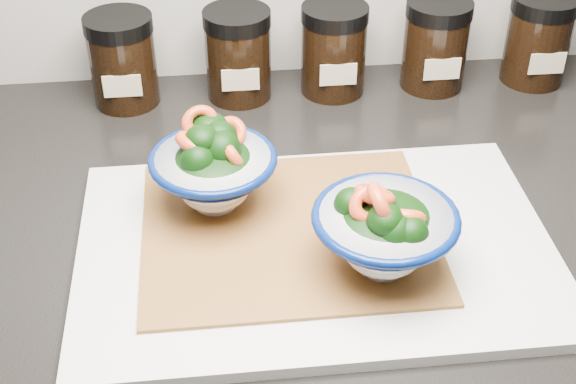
{
  "coord_description": "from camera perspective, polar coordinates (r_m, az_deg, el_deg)",
  "views": [
    {
      "loc": [
        -0.13,
        0.81,
        1.41
      ],
      "look_at": [
        -0.06,
        1.4,
        0.96
      ],
      "focal_mm": 50.0,
      "sensor_mm": 36.0,
      "label": 1
    }
  ],
  "objects": [
    {
      "name": "spice_jar_e",
      "position": [
        1.08,
        17.36,
        10.33
      ],
      "size": [
        0.08,
        0.08,
        0.11
      ],
      "color": "black",
      "rests_on": "countertop"
    },
    {
      "name": "spice_jar_d",
      "position": [
        1.03,
        10.44,
        10.28
      ],
      "size": [
        0.08,
        0.08,
        0.11
      ],
      "color": "black",
      "rests_on": "countertop"
    },
    {
      "name": "bamboo_mat",
      "position": [
        0.77,
        0.0,
        -2.73
      ],
      "size": [
        0.28,
        0.24,
        0.0
      ],
      "primitive_type": "cube",
      "color": "#AB7233",
      "rests_on": "cutting_board"
    },
    {
      "name": "cutting_board",
      "position": [
        0.77,
        1.97,
        -4.0
      ],
      "size": [
        0.45,
        0.3,
        0.01
      ],
      "primitive_type": "cube",
      "color": "beige",
      "rests_on": "countertop"
    },
    {
      "name": "bowl_left",
      "position": [
        0.79,
        -5.32,
        1.71
      ],
      "size": [
        0.13,
        0.13,
        0.1
      ],
      "rotation": [
        0.0,
        0.0,
        0.08
      ],
      "color": "white",
      "rests_on": "bamboo_mat"
    },
    {
      "name": "spice_jar_a",
      "position": [
        1.0,
        -11.68,
        9.17
      ],
      "size": [
        0.08,
        0.08,
        0.11
      ],
      "color": "black",
      "rests_on": "countertop"
    },
    {
      "name": "spice_jar_c",
      "position": [
        1.0,
        3.27,
        10.08
      ],
      "size": [
        0.08,
        0.08,
        0.11
      ],
      "color": "black",
      "rests_on": "countertop"
    },
    {
      "name": "bowl_right",
      "position": [
        0.71,
        6.88,
        -2.8
      ],
      "size": [
        0.13,
        0.13,
        0.1
      ],
      "rotation": [
        0.0,
        0.0,
        -0.42
      ],
      "color": "white",
      "rests_on": "bamboo_mat"
    },
    {
      "name": "spice_jar_b",
      "position": [
        0.99,
        -3.57,
        9.75
      ],
      "size": [
        0.08,
        0.08,
        0.11
      ],
      "color": "black",
      "rests_on": "countertop"
    },
    {
      "name": "countertop",
      "position": [
        0.84,
        3.68,
        -2.06
      ],
      "size": [
        3.5,
        0.6,
        0.04
      ],
      "primitive_type": "cube",
      "color": "black",
      "rests_on": "cabinet"
    }
  ]
}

